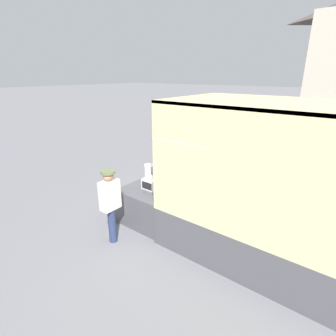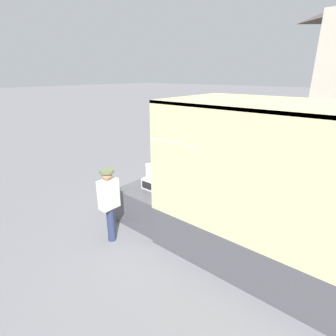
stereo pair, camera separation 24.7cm
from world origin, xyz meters
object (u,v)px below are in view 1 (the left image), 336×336
object	(u,v)px
portable_generator	(177,169)
orange_bucket	(150,172)
microwave	(153,184)
worker_person	(110,199)

from	to	relation	value
portable_generator	orange_bucket	xyz separation A→B (m)	(-0.53, -0.53, -0.04)
microwave	portable_generator	xyz separation A→B (m)	(-0.00, 1.01, 0.11)
orange_bucket	worker_person	size ratio (longest dim) A/B	0.23
microwave	worker_person	distance (m)	1.31
microwave	orange_bucket	xyz separation A→B (m)	(-0.53, 0.48, 0.07)
orange_bucket	worker_person	xyz separation A→B (m)	(0.41, -1.78, -0.03)
microwave	portable_generator	distance (m)	1.01
portable_generator	worker_person	distance (m)	2.31
orange_bucket	portable_generator	bearing A→B (deg)	44.90
portable_generator	orange_bucket	size ratio (longest dim) A/B	1.57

